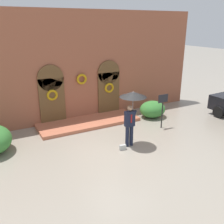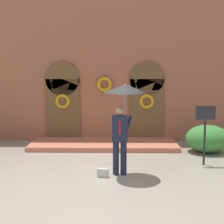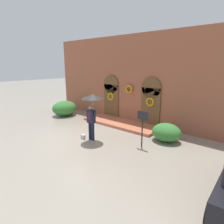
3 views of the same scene
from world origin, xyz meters
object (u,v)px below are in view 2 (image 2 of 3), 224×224
Objects in this scene: handbag at (103,173)px; shrub_right at (208,139)px; person_with_umbrella at (124,102)px; sign_post at (205,125)px.

shrub_right is (3.38, 2.55, 0.35)m from handbag.
handbag is (-0.53, -0.20, -1.80)m from person_with_umbrella.
handbag is 0.16× the size of sign_post.
handbag is at bearing -142.99° from shrub_right.
person_with_umbrella reaches higher than shrub_right.
sign_post is 1.18× the size of shrub_right.
person_with_umbrella is 3.97m from shrub_right.
person_with_umbrella reaches higher than handbag.
sign_post is at bearing 29.11° from handbag.
handbag is at bearing -159.41° from person_with_umbrella.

